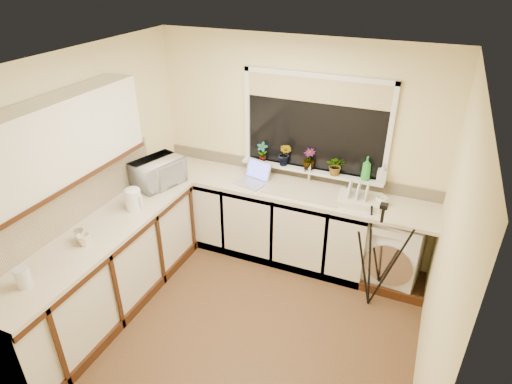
% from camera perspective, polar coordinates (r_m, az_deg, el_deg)
% --- Properties ---
extents(floor, '(3.20, 3.20, 0.00)m').
position_cam_1_polar(floor, '(4.42, -1.88, -16.67)').
color(floor, brown).
rests_on(floor, ground).
extents(ceiling, '(3.20, 3.20, 0.00)m').
position_cam_1_polar(ceiling, '(3.17, -2.61, 16.08)').
color(ceiling, white).
rests_on(ceiling, ground).
extents(wall_back, '(3.20, 0.00, 3.20)m').
position_cam_1_polar(wall_back, '(4.89, 5.27, 5.54)').
color(wall_back, beige).
rests_on(wall_back, ground).
extents(wall_front, '(3.20, 0.00, 3.20)m').
position_cam_1_polar(wall_front, '(2.68, -16.62, -18.75)').
color(wall_front, beige).
rests_on(wall_front, ground).
extents(wall_left, '(0.00, 3.00, 3.00)m').
position_cam_1_polar(wall_left, '(4.49, -21.06, 1.37)').
color(wall_left, beige).
rests_on(wall_left, ground).
extents(wall_right, '(0.00, 3.00, 3.00)m').
position_cam_1_polar(wall_right, '(3.40, 23.35, -8.38)').
color(wall_right, beige).
rests_on(wall_right, ground).
extents(base_cabinet_back, '(2.55, 0.60, 0.86)m').
position_cam_1_polar(base_cabinet_back, '(5.11, 0.35, -3.33)').
color(base_cabinet_back, silver).
rests_on(base_cabinet_back, floor).
extents(base_cabinet_left, '(0.54, 2.40, 0.86)m').
position_cam_1_polar(base_cabinet_left, '(4.53, -18.98, -9.89)').
color(base_cabinet_left, silver).
rests_on(base_cabinet_left, floor).
extents(worktop_back, '(3.20, 0.60, 0.04)m').
position_cam_1_polar(worktop_back, '(4.78, 3.96, 0.44)').
color(worktop_back, beige).
rests_on(worktop_back, base_cabinet_back).
extents(worktop_left, '(0.60, 2.40, 0.04)m').
position_cam_1_polar(worktop_left, '(4.28, -19.93, -5.15)').
color(worktop_left, beige).
rests_on(worktop_left, base_cabinet_left).
extents(upper_cabinet, '(0.28, 1.90, 0.70)m').
position_cam_1_polar(upper_cabinet, '(3.88, -25.17, 5.64)').
color(upper_cabinet, silver).
rests_on(upper_cabinet, wall_left).
extents(splashback_left, '(0.02, 2.40, 0.45)m').
position_cam_1_polar(splashback_left, '(4.34, -23.31, -1.53)').
color(splashback_left, beige).
rests_on(splashback_left, wall_left).
extents(splashback_back, '(3.20, 0.02, 0.14)m').
position_cam_1_polar(splashback_back, '(4.99, 5.10, 2.80)').
color(splashback_back, beige).
rests_on(splashback_back, wall_back).
extents(window_glass, '(1.50, 0.02, 1.00)m').
position_cam_1_polar(window_glass, '(4.71, 7.73, 8.71)').
color(window_glass, black).
rests_on(window_glass, wall_back).
extents(window_blind, '(1.50, 0.02, 0.25)m').
position_cam_1_polar(window_blind, '(4.57, 7.95, 13.02)').
color(window_blind, tan).
rests_on(window_blind, wall_back).
extents(windowsill, '(1.60, 0.14, 0.03)m').
position_cam_1_polar(windowsill, '(4.86, 7.15, 2.79)').
color(windowsill, white).
rests_on(windowsill, wall_back).
extents(sink, '(0.82, 0.46, 0.03)m').
position_cam_1_polar(sink, '(4.72, 6.26, 0.34)').
color(sink, tan).
rests_on(sink, worktop_back).
extents(faucet, '(0.03, 0.03, 0.24)m').
position_cam_1_polar(faucet, '(4.82, 6.97, 2.39)').
color(faucet, silver).
rests_on(faucet, worktop_back).
extents(washing_machine, '(0.64, 0.62, 0.82)m').
position_cam_1_polar(washing_machine, '(4.87, 17.50, -6.94)').
color(washing_machine, silver).
rests_on(washing_machine, floor).
extents(laptop, '(0.38, 0.37, 0.23)m').
position_cam_1_polar(laptop, '(4.85, -0.27, 1.98)').
color(laptop, '#ACACB4').
rests_on(laptop, worktop_back).
extents(kettle, '(0.16, 0.16, 0.21)m').
position_cam_1_polar(kettle, '(4.47, -15.75, -0.99)').
color(kettle, white).
rests_on(kettle, worktop_left).
extents(dish_rack, '(0.46, 0.36, 0.06)m').
position_cam_1_polar(dish_rack, '(4.57, 13.38, -1.03)').
color(dish_rack, beige).
rests_on(dish_rack, worktop_back).
extents(tripod, '(0.61, 0.61, 1.18)m').
position_cam_1_polar(tripod, '(4.38, 15.38, -8.20)').
color(tripod, black).
rests_on(tripod, floor).
extents(glass_jug, '(0.11, 0.11, 0.17)m').
position_cam_1_polar(glass_jug, '(3.82, -28.18, -9.79)').
color(glass_jug, silver).
rests_on(glass_jug, worktop_left).
extents(steel_jar, '(0.08, 0.08, 0.11)m').
position_cam_1_polar(steel_jar, '(4.17, -22.09, -5.28)').
color(steel_jar, silver).
rests_on(steel_jar, worktop_left).
extents(microwave, '(0.50, 0.61, 0.29)m').
position_cam_1_polar(microwave, '(4.87, -12.71, 2.52)').
color(microwave, silver).
rests_on(microwave, worktop_left).
extents(plant_a, '(0.14, 0.10, 0.24)m').
position_cam_1_polar(plant_a, '(4.94, 0.83, 5.19)').
color(plant_a, '#999999').
rests_on(plant_a, windowsill).
extents(plant_b, '(0.17, 0.15, 0.27)m').
position_cam_1_polar(plant_b, '(4.86, 3.79, 4.92)').
color(plant_b, '#999999').
rests_on(plant_b, windowsill).
extents(plant_c, '(0.16, 0.16, 0.24)m').
position_cam_1_polar(plant_c, '(4.80, 6.95, 4.28)').
color(plant_c, '#999999').
rests_on(plant_c, windowsill).
extents(plant_d, '(0.23, 0.20, 0.22)m').
position_cam_1_polar(plant_d, '(4.73, 10.41, 3.43)').
color(plant_d, '#999999').
rests_on(plant_d, windowsill).
extents(soap_bottle_green, '(0.10, 0.10, 0.26)m').
position_cam_1_polar(soap_bottle_green, '(4.68, 14.25, 3.01)').
color(soap_bottle_green, green).
rests_on(soap_bottle_green, windowsill).
extents(soap_bottle_clear, '(0.10, 0.10, 0.21)m').
position_cam_1_polar(soap_bottle_clear, '(4.67, 16.18, 2.36)').
color(soap_bottle_clear, '#999999').
rests_on(soap_bottle_clear, windowsill).
extents(cup_back, '(0.17, 0.17, 0.10)m').
position_cam_1_polar(cup_back, '(4.57, 16.06, -1.18)').
color(cup_back, white).
rests_on(cup_back, worktop_back).
extents(cup_left, '(0.13, 0.13, 0.10)m').
position_cam_1_polar(cup_left, '(4.11, -21.58, -5.83)').
color(cup_left, '#EEE1C4').
rests_on(cup_left, worktop_left).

